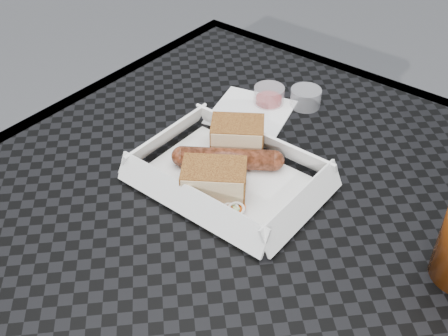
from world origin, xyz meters
name	(u,v)px	position (x,y,z in m)	size (l,w,h in m)	color
patio_table	(255,238)	(0.00, 0.00, 0.67)	(0.80, 0.80, 0.74)	black
food_tray	(229,180)	(-0.05, 0.00, 0.75)	(0.22, 0.15, 0.00)	white
bratwurst	(228,158)	(-0.07, 0.02, 0.76)	(0.14, 0.10, 0.03)	maroon
bread_near	(237,136)	(-0.08, 0.07, 0.77)	(0.08, 0.05, 0.05)	#8F5B23
bread_far	(214,180)	(-0.05, -0.03, 0.77)	(0.08, 0.06, 0.04)	#8F5B23
veg_garnish	(231,213)	(-0.01, -0.05, 0.75)	(0.03, 0.03, 0.00)	#F4550A
napkin	(251,112)	(-0.13, 0.16, 0.75)	(0.12, 0.12, 0.00)	white
condiment_cup_sauce	(269,96)	(-0.12, 0.20, 0.76)	(0.05, 0.05, 0.03)	maroon
condiment_cup_empty	(306,98)	(-0.07, 0.23, 0.76)	(0.05, 0.05, 0.03)	silver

